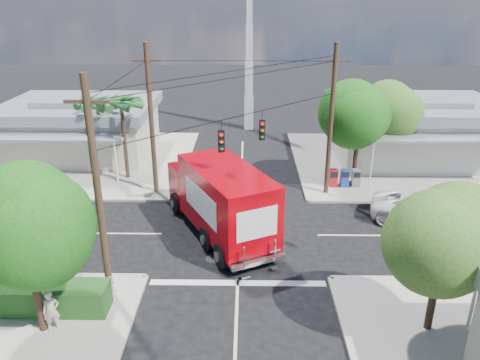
{
  "coord_description": "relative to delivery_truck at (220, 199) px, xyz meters",
  "views": [
    {
      "loc": [
        0.37,
        -21.13,
        11.53
      ],
      "look_at": [
        0.0,
        2.0,
        2.2
      ],
      "focal_mm": 35.0,
      "sensor_mm": 36.0,
      "label": 1
    }
  ],
  "objects": [
    {
      "name": "tree_sw_front",
      "position": [
        -6.03,
        -7.65,
        2.41
      ],
      "size": [
        3.88,
        3.78,
        6.03
      ],
      "color": "#422D1C",
      "rests_on": "sidewalk_sw"
    },
    {
      "name": "tree_ne_front",
      "position": [
        8.17,
        6.65,
        2.85
      ],
      "size": [
        4.21,
        4.14,
        6.66
      ],
      "color": "#422D1C",
      "rests_on": "sidewalk_ne"
    },
    {
      "name": "pedestrian",
      "position": [
        -5.64,
        -7.61,
        -0.98
      ],
      "size": [
        0.69,
        0.59,
        1.6
      ],
      "primitive_type": "imported",
      "rotation": [
        0.0,
        0.0,
        0.42
      ],
      "color": "#C1B0A4",
      "rests_on": "sidewalk_sw"
    },
    {
      "name": "utility_poles",
      "position": [
        -0.62,
        1.49,
        2.76
      ],
      "size": [
        12.0,
        10.68,
        9.0
      ],
      "color": "#473321",
      "rests_on": "ground"
    },
    {
      "name": "sidewalk_ne",
      "position": [
        11.84,
        10.77,
        -1.85
      ],
      "size": [
        14.12,
        14.12,
        0.14
      ],
      "color": "#A19B91",
      "rests_on": "ground"
    },
    {
      "name": "building_nw",
      "position": [
        -11.04,
        12.35,
        0.3
      ],
      "size": [
        10.8,
        10.2,
        4.3
      ],
      "color": "beige",
      "rests_on": "sidewalk_nw"
    },
    {
      "name": "vending_boxes",
      "position": [
        7.46,
        6.09,
        -1.23
      ],
      "size": [
        1.9,
        0.5,
        1.1
      ],
      "color": "red",
      "rests_on": "sidewalk_ne"
    },
    {
      "name": "sidewalk_nw",
      "position": [
        -9.92,
        10.77,
        -1.85
      ],
      "size": [
        14.12,
        14.12,
        0.14
      ],
      "color": "#A19B91",
      "rests_on": "ground"
    },
    {
      "name": "road_markings",
      "position": [
        0.96,
        -1.58,
        -1.91
      ],
      "size": [
        32.0,
        32.0,
        0.01
      ],
      "color": "beige",
      "rests_on": "ground"
    },
    {
      "name": "palm_nw_front",
      "position": [
        -6.54,
        7.39,
        3.12
      ],
      "size": [
        3.01,
        3.08,
        5.59
      ],
      "color": "#422D1C",
      "rests_on": "sidewalk_nw"
    },
    {
      "name": "tree_se",
      "position": [
        7.97,
        -7.35,
        2.12
      ],
      "size": [
        3.67,
        3.54,
        5.62
      ],
      "color": "#422D1C",
      "rests_on": "sidewalk_se"
    },
    {
      "name": "building_ne",
      "position": [
        13.46,
        11.86,
        0.4
      ],
      "size": [
        11.8,
        10.2,
        4.5
      ],
      "color": "beige",
      "rests_on": "sidewalk_ne"
    },
    {
      "name": "palm_nw_back",
      "position": [
        -8.54,
        8.89,
        2.75
      ],
      "size": [
        3.01,
        3.08,
        5.19
      ],
      "color": "#422D1C",
      "rests_on": "sidewalk_nw"
    },
    {
      "name": "picket_fence",
      "position": [
        -6.84,
        -5.71,
        -1.24
      ],
      "size": [
        5.94,
        0.06,
        1.0
      ],
      "color": "silver",
      "rests_on": "sidewalk_sw"
    },
    {
      "name": "parked_car",
      "position": [
        10.75,
        1.35,
        -1.16
      ],
      "size": [
        5.97,
        4.27,
        1.51
      ],
      "primitive_type": "imported",
      "rotation": [
        0.0,
        0.0,
        1.21
      ],
      "color": "silver",
      "rests_on": "ground"
    },
    {
      "name": "ground",
      "position": [
        0.96,
        -0.11,
        -1.92
      ],
      "size": [
        120.0,
        120.0,
        0.0
      ],
      "primitive_type": "plane",
      "color": "black",
      "rests_on": "ground"
    },
    {
      "name": "radio_tower",
      "position": [
        1.46,
        19.89,
        3.72
      ],
      "size": [
        0.8,
        0.8,
        17.0
      ],
      "color": "silver",
      "rests_on": "ground"
    },
    {
      "name": "tree_ne_back",
      "position": [
        10.77,
        8.85,
        2.27
      ],
      "size": [
        3.77,
        3.66,
        5.82
      ],
      "color": "#422D1C",
      "rests_on": "sidewalk_ne"
    },
    {
      "name": "delivery_truck",
      "position": [
        0.0,
        0.0,
        0.0
      ],
      "size": [
        6.19,
        8.93,
        3.78
      ],
      "color": "black",
      "rests_on": "ground"
    },
    {
      "name": "hedge_sw",
      "position": [
        -7.04,
        -6.51,
        -1.23
      ],
      "size": [
        6.2,
        1.2,
        1.1
      ],
      "primitive_type": "cube",
      "color": "#1B431A",
      "rests_on": "sidewalk_sw"
    }
  ]
}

